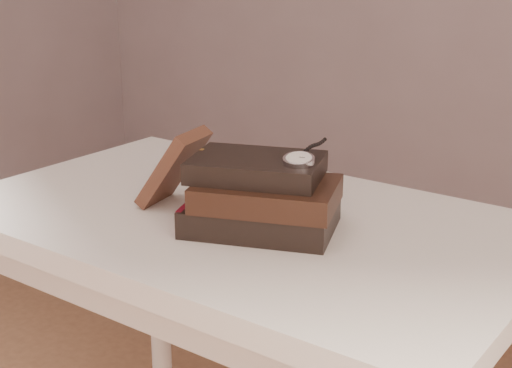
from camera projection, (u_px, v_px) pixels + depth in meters
The scene contains 5 objects.
table at pixel (241, 262), 1.30m from camera, with size 1.00×0.60×0.75m.
book_stack at pixel (262, 197), 1.19m from camera, with size 0.28×0.24×0.12m.
journal at pixel (174, 167), 1.29m from camera, with size 0.02×0.10×0.16m, color #3C2017.
pocket_watch at pixel (300, 158), 1.14m from camera, with size 0.06×0.16×0.02m.
eyeglasses at pixel (226, 172), 1.28m from camera, with size 0.13×0.14×0.05m.
Camera 1 is at (0.72, -0.60, 1.19)m, focal length 51.76 mm.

